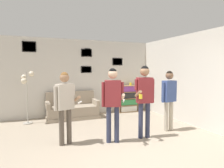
# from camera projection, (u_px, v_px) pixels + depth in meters

# --- Properties ---
(ground_plane) EXTENTS (20.00, 20.00, 0.00)m
(ground_plane) POSITION_uv_depth(u_px,v_px,m) (145.00, 159.00, 3.68)
(ground_plane) COLOR gray
(wall_back) EXTENTS (7.32, 0.08, 2.70)m
(wall_back) POSITION_uv_depth(u_px,v_px,m) (87.00, 77.00, 7.28)
(wall_back) COLOR beige
(wall_back) RESTS_ON ground_plane
(wall_right) EXTENTS (0.06, 6.38, 2.70)m
(wall_right) POSITION_uv_depth(u_px,v_px,m) (180.00, 79.00, 6.36)
(wall_right) COLOR beige
(wall_right) RESTS_ON ground_plane
(couch) EXTENTS (1.71, 0.80, 0.88)m
(couch) POSITION_uv_depth(u_px,v_px,m) (72.00, 109.00, 6.74)
(couch) COLOR gray
(couch) RESTS_ON ground_plane
(bookshelf) EXTENTS (0.84, 0.30, 1.03)m
(bookshelf) POSITION_uv_depth(u_px,v_px,m) (128.00, 99.00, 7.73)
(bookshelf) COLOR #A87F51
(bookshelf) RESTS_ON ground_plane
(floor_lamp) EXTENTS (0.38, 0.41, 1.59)m
(floor_lamp) POSITION_uv_depth(u_px,v_px,m) (27.00, 85.00, 5.98)
(floor_lamp) COLOR #ADA89E
(floor_lamp) RESTS_ON ground_plane
(person_player_foreground_left) EXTENTS (0.56, 0.41, 1.60)m
(person_player_foreground_left) POSITION_uv_depth(u_px,v_px,m) (65.00, 101.00, 4.34)
(person_player_foreground_left) COLOR brown
(person_player_foreground_left) RESTS_ON ground_plane
(person_player_foreground_center) EXTENTS (0.47, 0.56, 1.68)m
(person_player_foreground_center) POSITION_uv_depth(u_px,v_px,m) (113.00, 97.00, 4.45)
(person_player_foreground_center) COLOR #2D334C
(person_player_foreground_center) RESTS_ON ground_plane
(person_watcher_holding_cup) EXTENTS (0.54, 0.41, 1.74)m
(person_watcher_holding_cup) POSITION_uv_depth(u_px,v_px,m) (145.00, 94.00, 4.75)
(person_watcher_holding_cup) COLOR #2D334C
(person_watcher_holding_cup) RESTS_ON ground_plane
(person_spectator_near_bookshelf) EXTENTS (0.50, 0.25, 1.61)m
(person_spectator_near_bookshelf) POSITION_uv_depth(u_px,v_px,m) (169.00, 94.00, 5.33)
(person_spectator_near_bookshelf) COLOR #B7AD99
(person_spectator_near_bookshelf) RESTS_ON ground_plane
(bottle_on_floor) EXTENTS (0.06, 0.06, 0.22)m
(bottle_on_floor) POSITION_uv_depth(u_px,v_px,m) (60.00, 123.00, 5.86)
(bottle_on_floor) COLOR black
(bottle_on_floor) RESTS_ON ground_plane
(drinking_cup) EXTENTS (0.09, 0.09, 0.10)m
(drinking_cup) POSITION_uv_depth(u_px,v_px,m) (131.00, 84.00, 7.73)
(drinking_cup) COLOR yellow
(drinking_cup) RESTS_ON bookshelf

